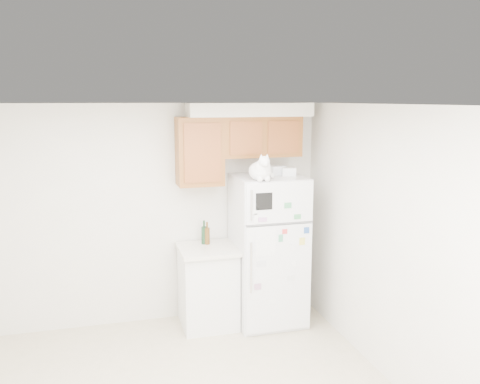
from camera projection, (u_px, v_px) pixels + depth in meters
name	position (u px, v px, depth m)	size (l,w,h in m)	color
room_shell	(191.00, 210.00, 4.04)	(3.84, 4.04, 2.52)	silver
refrigerator	(268.00, 250.00, 5.77)	(0.76, 0.78, 1.70)	white
base_counter	(208.00, 286.00, 5.73)	(0.64, 0.64, 0.92)	white
cat	(261.00, 170.00, 5.31)	(0.29, 0.42, 0.30)	white
storage_box_back	(277.00, 170.00, 5.73)	(0.18, 0.13, 0.10)	white
storage_box_front	(289.00, 172.00, 5.65)	(0.15, 0.11, 0.09)	white
bottle_green	(204.00, 232.00, 5.75)	(0.06, 0.06, 0.27)	#19381E
bottle_amber	(207.00, 233.00, 5.74)	(0.06, 0.06, 0.26)	#593814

